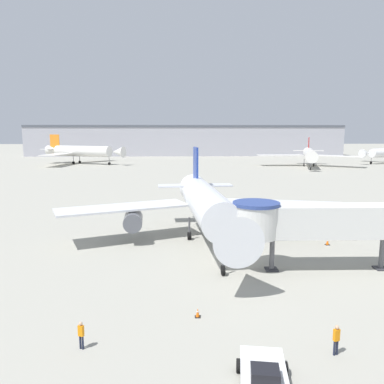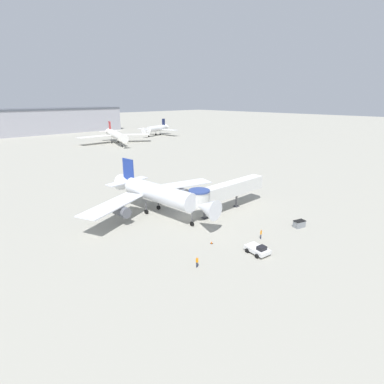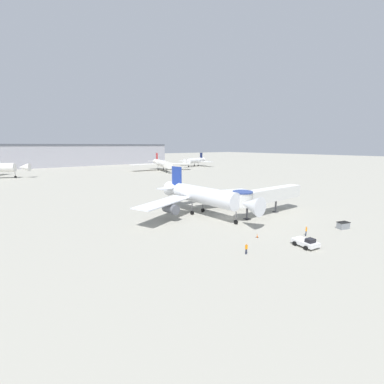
{
  "view_description": "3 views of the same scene",
  "coord_description": "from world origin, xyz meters",
  "px_view_note": "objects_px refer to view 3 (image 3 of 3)",
  "views": [
    {
      "loc": [
        -5.87,
        -34.92,
        12.08
      ],
      "look_at": [
        -4.4,
        6.81,
        5.52
      ],
      "focal_mm": 35.0,
      "sensor_mm": 36.0,
      "label": 1
    },
    {
      "loc": [
        -37.56,
        -41.66,
        22.94
      ],
      "look_at": [
        -0.24,
        -2.34,
        5.82
      ],
      "focal_mm": 28.0,
      "sensor_mm": 36.0,
      "label": 2
    },
    {
      "loc": [
        -38.49,
        -38.16,
        15.43
      ],
      "look_at": [
        -4.55,
        6.92,
        5.14
      ],
      "focal_mm": 24.0,
      "sensor_mm": 36.0,
      "label": 3
    }
  ],
  "objects_px": {
    "traffic_cone_near_nose": "(257,236)",
    "ground_crew_marshaller": "(306,230)",
    "pushback_tug_white": "(306,242)",
    "ground_crew_wing_walker": "(246,248)",
    "background_jet_red_tail": "(161,163)",
    "background_jet_navy_tail": "(195,160)",
    "jet_bridge": "(265,195)",
    "traffic_cone_starboard_wing": "(246,206)",
    "service_container_gray": "(343,225)",
    "main_airplane": "(202,196)"
  },
  "relations": [
    {
      "from": "traffic_cone_near_nose",
      "to": "ground_crew_marshaller",
      "type": "height_order",
      "value": "ground_crew_marshaller"
    },
    {
      "from": "pushback_tug_white",
      "to": "traffic_cone_near_nose",
      "type": "bearing_deg",
      "value": 120.1
    },
    {
      "from": "ground_crew_marshaller",
      "to": "ground_crew_wing_walker",
      "type": "bearing_deg",
      "value": -22.1
    },
    {
      "from": "background_jet_red_tail",
      "to": "background_jet_navy_tail",
      "type": "distance_m",
      "value": 39.58
    },
    {
      "from": "ground_crew_marshaller",
      "to": "background_jet_red_tail",
      "type": "relative_size",
      "value": 0.05
    },
    {
      "from": "jet_bridge",
      "to": "ground_crew_wing_walker",
      "type": "xyz_separation_m",
      "value": [
        -19.34,
        -11.86,
        -3.55
      ]
    },
    {
      "from": "traffic_cone_starboard_wing",
      "to": "traffic_cone_near_nose",
      "type": "height_order",
      "value": "traffic_cone_starboard_wing"
    },
    {
      "from": "pushback_tug_white",
      "to": "traffic_cone_starboard_wing",
      "type": "height_order",
      "value": "pushback_tug_white"
    },
    {
      "from": "traffic_cone_near_nose",
      "to": "traffic_cone_starboard_wing",
      "type": "bearing_deg",
      "value": 46.38
    },
    {
      "from": "traffic_cone_starboard_wing",
      "to": "ground_crew_marshaller",
      "type": "distance_m",
      "value": 21.71
    },
    {
      "from": "service_container_gray",
      "to": "traffic_cone_near_nose",
      "type": "height_order",
      "value": "service_container_gray"
    },
    {
      "from": "pushback_tug_white",
      "to": "traffic_cone_starboard_wing",
      "type": "relative_size",
      "value": 5.21
    },
    {
      "from": "ground_crew_wing_walker",
      "to": "background_jet_red_tail",
      "type": "distance_m",
      "value": 126.09
    },
    {
      "from": "service_container_gray",
      "to": "ground_crew_marshaller",
      "type": "bearing_deg",
      "value": 167.06
    },
    {
      "from": "pushback_tug_white",
      "to": "ground_crew_wing_walker",
      "type": "bearing_deg",
      "value": 167.84
    },
    {
      "from": "main_airplane",
      "to": "background_jet_navy_tail",
      "type": "height_order",
      "value": "main_airplane"
    },
    {
      "from": "pushback_tug_white",
      "to": "ground_crew_marshaller",
      "type": "relative_size",
      "value": 2.3
    },
    {
      "from": "ground_crew_marshaller",
      "to": "ground_crew_wing_walker",
      "type": "relative_size",
      "value": 1.07
    },
    {
      "from": "background_jet_navy_tail",
      "to": "traffic_cone_starboard_wing",
      "type": "bearing_deg",
      "value": -53.54
    },
    {
      "from": "main_airplane",
      "to": "service_container_gray",
      "type": "relative_size",
      "value": 13.79
    },
    {
      "from": "main_airplane",
      "to": "jet_bridge",
      "type": "xyz_separation_m",
      "value": [
        10.81,
        -8.57,
        0.16
      ]
    },
    {
      "from": "main_airplane",
      "to": "jet_bridge",
      "type": "relative_size",
      "value": 1.59
    },
    {
      "from": "pushback_tug_white",
      "to": "service_container_gray",
      "type": "height_order",
      "value": "pushback_tug_white"
    },
    {
      "from": "traffic_cone_starboard_wing",
      "to": "ground_crew_wing_walker",
      "type": "xyz_separation_m",
      "value": [
        -21.77,
        -19.24,
        0.57
      ]
    },
    {
      "from": "ground_crew_wing_walker",
      "to": "ground_crew_marshaller",
      "type": "bearing_deg",
      "value": 18.26
    },
    {
      "from": "pushback_tug_white",
      "to": "service_container_gray",
      "type": "distance_m",
      "value": 13.84
    },
    {
      "from": "jet_bridge",
      "to": "background_jet_red_tail",
      "type": "distance_m",
      "value": 107.89
    },
    {
      "from": "main_airplane",
      "to": "background_jet_red_tail",
      "type": "bearing_deg",
      "value": 60.08
    },
    {
      "from": "jet_bridge",
      "to": "ground_crew_marshaller",
      "type": "xyz_separation_m",
      "value": [
        -5.21,
        -12.94,
        -3.48
      ]
    },
    {
      "from": "traffic_cone_starboard_wing",
      "to": "jet_bridge",
      "type": "bearing_deg",
      "value": -108.3
    },
    {
      "from": "traffic_cone_near_nose",
      "to": "main_airplane",
      "type": "bearing_deg",
      "value": 84.04
    },
    {
      "from": "service_container_gray",
      "to": "ground_crew_marshaller",
      "type": "xyz_separation_m",
      "value": [
        -9.25,
        2.12,
        0.35
      ]
    },
    {
      "from": "background_jet_red_tail",
      "to": "traffic_cone_starboard_wing",
      "type": "bearing_deg",
      "value": -91.09
    },
    {
      "from": "background_jet_red_tail",
      "to": "background_jet_navy_tail",
      "type": "relative_size",
      "value": 1.35
    },
    {
      "from": "main_airplane",
      "to": "ground_crew_wing_walker",
      "type": "xyz_separation_m",
      "value": [
        -8.52,
        -20.44,
        -3.39
      ]
    },
    {
      "from": "ground_crew_marshaller",
      "to": "background_jet_navy_tail",
      "type": "distance_m",
      "value": 150.07
    },
    {
      "from": "pushback_tug_white",
      "to": "jet_bridge",
      "type": "bearing_deg",
      "value": 66.32
    },
    {
      "from": "pushback_tug_white",
      "to": "ground_crew_marshaller",
      "type": "xyz_separation_m",
      "value": [
        4.59,
        2.55,
        0.32
      ]
    },
    {
      "from": "ground_crew_marshaller",
      "to": "service_container_gray",
      "type": "bearing_deg",
      "value": 149.31
    },
    {
      "from": "service_container_gray",
      "to": "ground_crew_wing_walker",
      "type": "xyz_separation_m",
      "value": [
        -23.37,
        3.2,
        0.29
      ]
    },
    {
      "from": "pushback_tug_white",
      "to": "ground_crew_wing_walker",
      "type": "height_order",
      "value": "ground_crew_wing_walker"
    },
    {
      "from": "jet_bridge",
      "to": "service_container_gray",
      "type": "relative_size",
      "value": 8.69
    },
    {
      "from": "jet_bridge",
      "to": "ground_crew_wing_walker",
      "type": "bearing_deg",
      "value": -147.81
    },
    {
      "from": "ground_crew_marshaller",
      "to": "background_jet_navy_tail",
      "type": "bearing_deg",
      "value": -138.08
    },
    {
      "from": "traffic_cone_near_nose",
      "to": "background_jet_red_tail",
      "type": "distance_m",
      "value": 120.22
    },
    {
      "from": "background_jet_red_tail",
      "to": "background_jet_navy_tail",
      "type": "bearing_deg",
      "value": 37.74
    },
    {
      "from": "traffic_cone_starboard_wing",
      "to": "ground_crew_wing_walker",
      "type": "height_order",
      "value": "ground_crew_wing_walker"
    },
    {
      "from": "service_container_gray",
      "to": "ground_crew_marshaller",
      "type": "relative_size",
      "value": 1.39
    },
    {
      "from": "ground_crew_wing_walker",
      "to": "background_jet_navy_tail",
      "type": "bearing_deg",
      "value": 77.61
    },
    {
      "from": "jet_bridge",
      "to": "background_jet_red_tail",
      "type": "height_order",
      "value": "background_jet_red_tail"
    }
  ]
}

